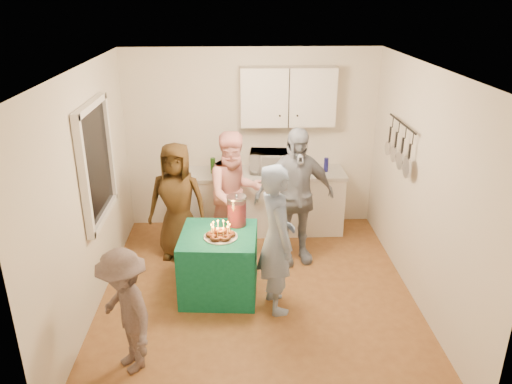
{
  "coord_description": "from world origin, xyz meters",
  "views": [
    {
      "loc": [
        -0.22,
        -4.96,
        3.31
      ],
      "look_at": [
        0.0,
        0.35,
        1.15
      ],
      "focal_mm": 35.0,
      "sensor_mm": 36.0,
      "label": 1
    }
  ],
  "objects_px": {
    "party_table": "(219,264)",
    "man_birthday": "(277,239)",
    "child_near_left": "(125,312)",
    "woman_back_right": "(294,197)",
    "counter": "(266,203)",
    "woman_back_center": "(235,194)",
    "punch_jar": "(237,211)",
    "woman_back_left": "(177,201)",
    "microwave": "(269,162)"
  },
  "relations": [
    {
      "from": "party_table",
      "to": "man_birthday",
      "type": "height_order",
      "value": "man_birthday"
    },
    {
      "from": "counter",
      "to": "party_table",
      "type": "height_order",
      "value": "counter"
    },
    {
      "from": "party_table",
      "to": "punch_jar",
      "type": "bearing_deg",
      "value": 47.92
    },
    {
      "from": "counter",
      "to": "woman_back_left",
      "type": "bearing_deg",
      "value": -149.32
    },
    {
      "from": "party_table",
      "to": "counter",
      "type": "bearing_deg",
      "value": 68.69
    },
    {
      "from": "punch_jar",
      "to": "child_near_left",
      "type": "distance_m",
      "value": 1.81
    },
    {
      "from": "woman_back_center",
      "to": "woman_back_right",
      "type": "xyz_separation_m",
      "value": [
        0.75,
        -0.27,
        0.06
      ]
    },
    {
      "from": "counter",
      "to": "woman_back_center",
      "type": "height_order",
      "value": "woman_back_center"
    },
    {
      "from": "punch_jar",
      "to": "microwave",
      "type": "bearing_deg",
      "value": 71.37
    },
    {
      "from": "child_near_left",
      "to": "microwave",
      "type": "bearing_deg",
      "value": 116.64
    },
    {
      "from": "punch_jar",
      "to": "man_birthday",
      "type": "relative_size",
      "value": 0.2
    },
    {
      "from": "counter",
      "to": "punch_jar",
      "type": "relative_size",
      "value": 6.47
    },
    {
      "from": "man_birthday",
      "to": "child_near_left",
      "type": "bearing_deg",
      "value": 109.29
    },
    {
      "from": "man_birthday",
      "to": "woman_back_right",
      "type": "bearing_deg",
      "value": -29.81
    },
    {
      "from": "man_birthday",
      "to": "child_near_left",
      "type": "distance_m",
      "value": 1.72
    },
    {
      "from": "counter",
      "to": "woman_back_right",
      "type": "xyz_separation_m",
      "value": [
        0.3,
        -0.9,
        0.47
      ]
    },
    {
      "from": "woman_back_center",
      "to": "woman_back_right",
      "type": "relative_size",
      "value": 0.93
    },
    {
      "from": "counter",
      "to": "woman_back_center",
      "type": "bearing_deg",
      "value": -124.86
    },
    {
      "from": "counter",
      "to": "man_birthday",
      "type": "bearing_deg",
      "value": -90.13
    },
    {
      "from": "counter",
      "to": "woman_back_right",
      "type": "relative_size",
      "value": 1.23
    },
    {
      "from": "man_birthday",
      "to": "microwave",
      "type": "bearing_deg",
      "value": -14.76
    },
    {
      "from": "counter",
      "to": "child_near_left",
      "type": "height_order",
      "value": "child_near_left"
    },
    {
      "from": "microwave",
      "to": "punch_jar",
      "type": "distance_m",
      "value": 1.48
    },
    {
      "from": "woman_back_center",
      "to": "child_near_left",
      "type": "relative_size",
      "value": 1.36
    },
    {
      "from": "punch_jar",
      "to": "woman_back_center",
      "type": "xyz_separation_m",
      "value": [
        -0.02,
        0.76,
        -0.09
      ]
    },
    {
      "from": "microwave",
      "to": "woman_back_right",
      "type": "distance_m",
      "value": 0.95
    },
    {
      "from": "party_table",
      "to": "child_near_left",
      "type": "xyz_separation_m",
      "value": [
        -0.81,
        -1.22,
        0.24
      ]
    },
    {
      "from": "woman_back_right",
      "to": "child_near_left",
      "type": "distance_m",
      "value": 2.63
    },
    {
      "from": "man_birthday",
      "to": "woman_back_left",
      "type": "distance_m",
      "value": 1.71
    },
    {
      "from": "punch_jar",
      "to": "woman_back_left",
      "type": "distance_m",
      "value": 1.04
    },
    {
      "from": "woman_back_left",
      "to": "woman_back_right",
      "type": "distance_m",
      "value": 1.51
    },
    {
      "from": "party_table",
      "to": "man_birthday",
      "type": "xyz_separation_m",
      "value": [
        0.63,
        -0.31,
        0.46
      ]
    },
    {
      "from": "man_birthday",
      "to": "child_near_left",
      "type": "xyz_separation_m",
      "value": [
        -1.44,
        -0.92,
        -0.23
      ]
    },
    {
      "from": "woman_back_left",
      "to": "child_near_left",
      "type": "height_order",
      "value": "woman_back_left"
    },
    {
      "from": "woman_back_left",
      "to": "microwave",
      "type": "bearing_deg",
      "value": 37.99
    },
    {
      "from": "counter",
      "to": "microwave",
      "type": "height_order",
      "value": "microwave"
    },
    {
      "from": "party_table",
      "to": "man_birthday",
      "type": "distance_m",
      "value": 0.84
    },
    {
      "from": "woman_back_center",
      "to": "woman_back_right",
      "type": "height_order",
      "value": "woman_back_right"
    },
    {
      "from": "woman_back_center",
      "to": "woman_back_right",
      "type": "bearing_deg",
      "value": -39.07
    },
    {
      "from": "counter",
      "to": "child_near_left",
      "type": "xyz_separation_m",
      "value": [
        -1.44,
        -2.86,
        0.19
      ]
    },
    {
      "from": "woman_back_right",
      "to": "child_near_left",
      "type": "xyz_separation_m",
      "value": [
        -1.75,
        -1.95,
        -0.28
      ]
    },
    {
      "from": "microwave",
      "to": "party_table",
      "type": "height_order",
      "value": "microwave"
    },
    {
      "from": "party_table",
      "to": "woman_back_left",
      "type": "height_order",
      "value": "woman_back_left"
    },
    {
      "from": "punch_jar",
      "to": "man_birthday",
      "type": "bearing_deg",
      "value": -52.01
    },
    {
      "from": "child_near_left",
      "to": "woman_back_right",
      "type": "bearing_deg",
      "value": 102.38
    },
    {
      "from": "party_table",
      "to": "child_near_left",
      "type": "relative_size",
      "value": 0.69
    },
    {
      "from": "party_table",
      "to": "woman_back_right",
      "type": "height_order",
      "value": "woman_back_right"
    },
    {
      "from": "counter",
      "to": "woman_back_center",
      "type": "relative_size",
      "value": 1.32
    },
    {
      "from": "punch_jar",
      "to": "party_table",
      "type": "bearing_deg",
      "value": -132.08
    },
    {
      "from": "party_table",
      "to": "woman_back_center",
      "type": "xyz_separation_m",
      "value": [
        0.19,
        0.99,
        0.46
      ]
    }
  ]
}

